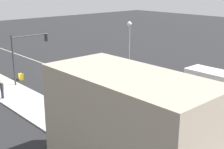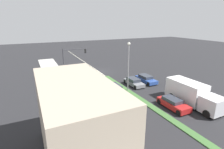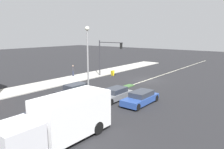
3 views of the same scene
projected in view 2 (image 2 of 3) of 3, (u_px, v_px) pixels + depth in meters
name	position (u px, v px, depth m)	size (l,w,h in m)	color
ground_plane	(151.00, 106.00, 22.12)	(160.00, 160.00, 0.00)	#232326
sidewalk_right	(83.00, 126.00, 17.92)	(4.00, 73.00, 0.12)	#B2AFA8
lane_marking_center	(99.00, 71.00, 37.62)	(0.16, 60.00, 0.01)	beige
building_corner_store	(77.00, 123.00, 12.63)	(5.36, 9.86, 6.35)	tan
traffic_signal_main	(71.00, 58.00, 32.30)	(4.59, 0.34, 5.60)	#333338
street_lamp	(128.00, 61.00, 25.72)	(0.44, 0.44, 7.37)	gray
pedestrian	(51.00, 81.00, 28.64)	(0.34, 0.34, 1.73)	#282D42
warning_aframe_sign	(71.00, 74.00, 34.61)	(0.45, 0.53, 0.84)	yellow
delivery_truck	(191.00, 94.00, 22.33)	(2.44, 7.50, 2.87)	silver
coupe_blue	(146.00, 79.00, 30.82)	(1.81, 4.41, 1.25)	#284793
suv_grey	(134.00, 82.00, 29.31)	(1.75, 4.10, 1.23)	slate
sedan_dark	(115.00, 89.00, 26.09)	(1.81, 4.31, 1.29)	black
hatchback_red	(173.00, 103.00, 21.56)	(1.79, 4.21, 1.27)	#AD1E1E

